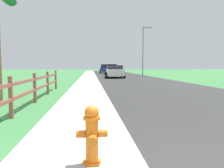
{
  "coord_description": "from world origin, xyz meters",
  "views": [
    {
      "loc": [
        -0.75,
        -2.08,
        1.33
      ],
      "look_at": [
        0.18,
        7.18,
        0.55
      ],
      "focal_mm": 34.34,
      "sensor_mm": 36.0,
      "label": 1
    }
  ],
  "objects_px": {
    "parked_suv_white": "(115,71)",
    "street_lamp": "(144,47)",
    "parked_car_red": "(111,69)",
    "parked_car_blue": "(105,69)",
    "fire_hydrant": "(92,134)"
  },
  "relations": [
    {
      "from": "parked_suv_white",
      "to": "parked_car_red",
      "type": "distance_m",
      "value": 9.39
    },
    {
      "from": "fire_hydrant",
      "to": "parked_car_blue",
      "type": "bearing_deg",
      "value": 85.83
    },
    {
      "from": "parked_suv_white",
      "to": "street_lamp",
      "type": "bearing_deg",
      "value": 35.46
    },
    {
      "from": "parked_suv_white",
      "to": "parked_car_blue",
      "type": "xyz_separation_m",
      "value": [
        0.03,
        16.79,
        0.1
      ]
    },
    {
      "from": "parked_suv_white",
      "to": "parked_car_blue",
      "type": "distance_m",
      "value": 16.79
    },
    {
      "from": "parked_suv_white",
      "to": "parked_car_red",
      "type": "height_order",
      "value": "parked_car_red"
    },
    {
      "from": "fire_hydrant",
      "to": "parked_suv_white",
      "type": "height_order",
      "value": "parked_suv_white"
    },
    {
      "from": "parked_car_blue",
      "to": "street_lamp",
      "type": "xyz_separation_m",
      "value": [
        4.08,
        -13.86,
        2.99
      ]
    },
    {
      "from": "parked_car_red",
      "to": "street_lamp",
      "type": "distance_m",
      "value": 7.96
    },
    {
      "from": "fire_hydrant",
      "to": "parked_suv_white",
      "type": "distance_m",
      "value": 21.84
    },
    {
      "from": "fire_hydrant",
      "to": "parked_car_blue",
      "type": "height_order",
      "value": "parked_car_blue"
    },
    {
      "from": "parked_suv_white",
      "to": "street_lamp",
      "type": "relative_size",
      "value": 0.72
    },
    {
      "from": "fire_hydrant",
      "to": "parked_car_blue",
      "type": "relative_size",
      "value": 0.18
    },
    {
      "from": "parked_suv_white",
      "to": "parked_car_blue",
      "type": "relative_size",
      "value": 1.02
    },
    {
      "from": "parked_suv_white",
      "to": "parked_car_red",
      "type": "relative_size",
      "value": 1.01
    }
  ]
}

